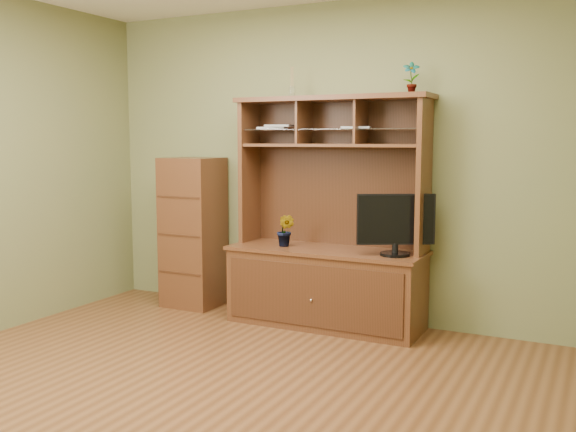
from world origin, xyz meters
The scene contains 8 objects.
room centered at (0.00, 0.00, 1.35)m, with size 4.54×4.04×2.74m.
media_hutch centered at (0.05, 1.73, 0.52)m, with size 1.66×0.61×1.90m.
monitor centered at (0.65, 1.65, 0.90)m, with size 0.55×0.34×0.48m.
orchid_plant centered at (-0.30, 1.65, 0.79)m, with size 0.15×0.12×0.27m, color #346021.
top_plant centered at (0.71, 1.80, 2.02)m, with size 0.13×0.09×0.25m, color #286222.
reed_diffuser centered at (-0.32, 1.80, 2.00)m, with size 0.05×0.05×0.25m.
magazines centered at (-0.24, 1.80, 1.65)m, with size 1.04×0.24×0.04m.
side_cabinet centered at (-1.32, 1.76, 0.69)m, with size 0.49×0.45×1.38m.
Camera 1 is at (2.11, -3.12, 1.55)m, focal length 40.00 mm.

